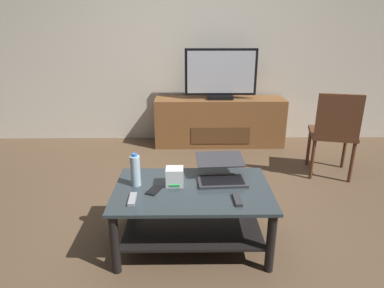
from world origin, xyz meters
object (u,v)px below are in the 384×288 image
object	(u,v)px
media_cabinet	(219,122)
soundbar_remote	(237,200)
coffee_table	(192,206)
tv_remote	(132,199)
television	(221,75)
dining_chair	(334,130)
water_bottle_near	(135,170)
router_box	(175,177)
cell_phone	(154,190)
laptop	(221,172)

from	to	relation	value
media_cabinet	soundbar_remote	size ratio (longest dim) A/B	10.45
coffee_table	tv_remote	world-z (taller)	tv_remote
television	dining_chair	world-z (taller)	television
television	tv_remote	size ratio (longest dim) A/B	5.63
coffee_table	water_bottle_near	world-z (taller)	water_bottle_near
router_box	soundbar_remote	distance (m)	0.48
dining_chair	tv_remote	distance (m)	2.28
media_cabinet	soundbar_remote	distance (m)	2.35
media_cabinet	dining_chair	world-z (taller)	dining_chair
coffee_table	soundbar_remote	xyz separation A→B (m)	(0.29, -0.18, 0.15)
coffee_table	television	bearing A→B (deg)	79.86
media_cabinet	cell_phone	xyz separation A→B (m)	(-0.65, -2.20, 0.15)
laptop	coffee_table	bearing A→B (deg)	-145.22
laptop	water_bottle_near	distance (m)	0.63
laptop	router_box	xyz separation A→B (m)	(-0.34, -0.09, 0.01)
tv_remote	router_box	bearing A→B (deg)	37.82
dining_chair	laptop	size ratio (longest dim) A/B	2.45
laptop	cell_phone	size ratio (longest dim) A/B	2.65
media_cabinet	tv_remote	size ratio (longest dim) A/B	10.45
dining_chair	tv_remote	size ratio (longest dim) A/B	5.69
router_box	tv_remote	xyz separation A→B (m)	(-0.27, -0.22, -0.06)
dining_chair	cell_phone	distance (m)	2.10
laptop	media_cabinet	bearing A→B (deg)	85.22
media_cabinet	soundbar_remote	world-z (taller)	media_cabinet
dining_chair	laptop	xyz separation A→B (m)	(-1.25, -1.00, -0.00)
television	soundbar_remote	xyz separation A→B (m)	(-0.09, -2.32, -0.46)
television	laptop	size ratio (longest dim) A/B	2.43
coffee_table	media_cabinet	distance (m)	2.20
dining_chair	television	bearing A→B (deg)	137.58
television	soundbar_remote	size ratio (longest dim) A/B	5.63
television	cell_phone	xyz separation A→B (m)	(-0.65, -2.17, -0.46)
coffee_table	laptop	size ratio (longest dim) A/B	2.96
media_cabinet	cell_phone	size ratio (longest dim) A/B	11.95
dining_chair	router_box	size ratio (longest dim) A/B	6.98
television	water_bottle_near	bearing A→B (deg)	-110.63
laptop	tv_remote	bearing A→B (deg)	-152.64
cell_phone	tv_remote	size ratio (longest dim) A/B	0.88
coffee_table	cell_phone	world-z (taller)	cell_phone
cell_phone	soundbar_remote	distance (m)	0.58
router_box	laptop	bearing A→B (deg)	15.24
water_bottle_near	cell_phone	bearing A→B (deg)	-33.11
water_bottle_near	media_cabinet	bearing A→B (deg)	69.56
media_cabinet	television	size ratio (longest dim) A/B	1.86
coffee_table	soundbar_remote	world-z (taller)	soundbar_remote
cell_phone	tv_remote	distance (m)	0.19
router_box	tv_remote	world-z (taller)	router_box
dining_chair	router_box	distance (m)	1.93
dining_chair	soundbar_remote	distance (m)	1.78
coffee_table	media_cabinet	size ratio (longest dim) A/B	0.66
media_cabinet	router_box	xyz separation A→B (m)	(-0.51, -2.11, 0.21)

